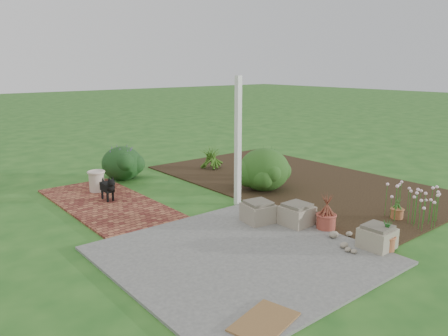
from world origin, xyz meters
TOP-DOWN VIEW (x-y plane):
  - ground at (0.00, 0.00)m, footprint 80.00×80.00m
  - concrete_patio at (-1.25, -1.75)m, footprint 3.50×3.50m
  - brick_path at (-1.70, 1.75)m, footprint 1.60×3.50m
  - garden_bed at (2.50, 0.50)m, footprint 4.00×7.00m
  - veranda_post at (0.30, 0.10)m, footprint 0.10×0.10m
  - stone_trough_near at (0.48, -2.86)m, footprint 0.46×0.46m
  - stone_trough_mid at (0.29, -1.45)m, footprint 0.49×0.49m
  - stone_trough_far at (-0.13, -0.94)m, footprint 0.55×0.55m
  - coir_doormat at (-2.18, -3.21)m, footprint 0.84×0.65m
  - black_dog at (-1.62, 1.84)m, footprint 0.17×0.55m
  - cream_ceramic_urn at (-1.52, 2.62)m, footprint 0.38×0.38m
  - evergreen_shrub at (1.40, 0.48)m, footprint 1.34×1.34m
  - agapanthus_clump_back at (2.10, 1.22)m, footprint 1.01×1.01m
  - agapanthus_clump_front at (1.70, 2.79)m, footprint 1.02×1.02m
  - pink_flower_patch at (2.09, -2.57)m, footprint 1.09×1.09m
  - terracotta_pot_bronze at (0.53, -1.89)m, footprint 0.36×0.36m
  - terracotta_pot_small_left at (1.92, -2.36)m, footprint 0.29×0.29m
  - terracotta_pot_small_right at (0.52, -2.98)m, footprint 0.30×0.30m
  - purple_flowering_bush at (-0.56, 3.34)m, footprint 1.20×1.20m

SIDE VIEW (x-z plane):
  - ground at x=0.00m, z-range 0.00..0.00m
  - garden_bed at x=2.50m, z-range 0.00..0.03m
  - concrete_patio at x=-1.25m, z-range 0.00..0.04m
  - brick_path at x=-1.70m, z-range 0.00..0.04m
  - coir_doormat at x=-2.18m, z-range 0.04..0.06m
  - terracotta_pot_small_left at x=1.92m, z-range 0.03..0.21m
  - terracotta_pot_small_right at x=0.52m, z-range 0.03..0.25m
  - terracotta_pot_bronze at x=0.53m, z-range 0.03..0.28m
  - stone_trough_near at x=0.48m, z-range 0.04..0.34m
  - stone_trough_far at x=-0.13m, z-range 0.04..0.36m
  - stone_trough_mid at x=0.29m, z-range 0.04..0.36m
  - cream_ceramic_urn at x=-1.52m, z-range 0.04..0.47m
  - black_dog at x=-1.62m, z-range 0.09..0.56m
  - pink_flower_patch at x=2.09m, z-range 0.03..0.67m
  - agapanthus_clump_front at x=1.70m, z-range 0.03..0.72m
  - purple_flowering_bush at x=-0.56m, z-range 0.00..0.82m
  - agapanthus_clump_back at x=2.10m, z-range 0.03..0.92m
  - evergreen_shrub at x=1.40m, z-range 0.03..0.96m
  - veranda_post at x=0.30m, z-range 0.00..2.50m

